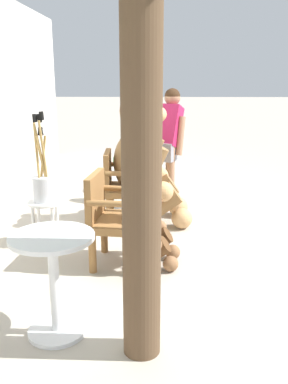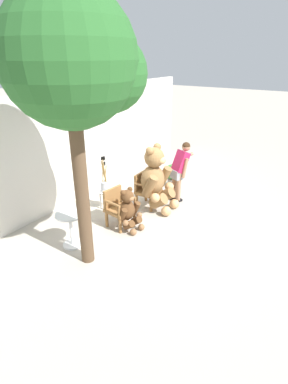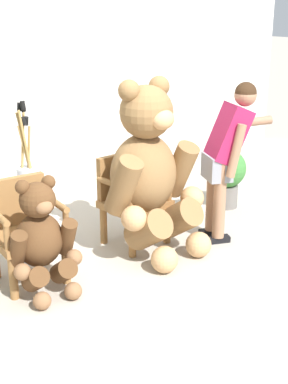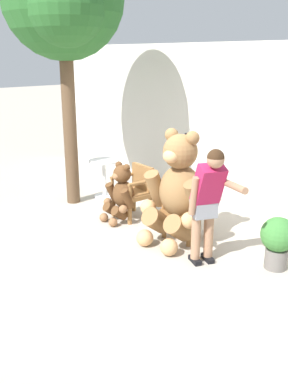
# 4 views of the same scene
# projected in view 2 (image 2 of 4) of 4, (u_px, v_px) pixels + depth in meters

# --- Properties ---
(ground_plane) EXTENTS (60.00, 60.00, 0.00)m
(ground_plane) POSITION_uv_depth(u_px,v_px,m) (154.00, 221.00, 6.98)
(ground_plane) COLOR #B2A899
(back_wall) EXTENTS (10.00, 0.16, 2.80)m
(back_wall) POSITION_uv_depth(u_px,v_px,m) (74.00, 147.00, 7.58)
(back_wall) COLOR beige
(back_wall) RESTS_ON ground
(wooden_chair_left) EXTENTS (0.62, 0.58, 0.86)m
(wooden_chair_left) POSITION_uv_depth(u_px,v_px,m) (118.00, 207.00, 6.64)
(wooden_chair_left) COLOR olive
(wooden_chair_left) RESTS_ON ground
(wooden_chair_right) EXTENTS (0.58, 0.54, 0.86)m
(wooden_chair_right) POSITION_uv_depth(u_px,v_px,m) (146.00, 189.00, 7.51)
(wooden_chair_right) COLOR olive
(wooden_chair_right) RESTS_ON ground
(teddy_bear_large) EXTENTS (0.97, 0.93, 1.62)m
(teddy_bear_large) POSITION_uv_depth(u_px,v_px,m) (156.00, 179.00, 7.24)
(teddy_bear_large) COLOR olive
(teddy_bear_large) RESTS_ON ground
(teddy_bear_small) EXTENTS (0.59, 0.58, 0.97)m
(teddy_bear_small) POSITION_uv_depth(u_px,v_px,m) (129.00, 210.00, 6.48)
(teddy_bear_small) COLOR brown
(teddy_bear_small) RESTS_ON ground
(person_visitor) EXTENTS (0.84, 0.48, 1.55)m
(person_visitor) POSITION_uv_depth(u_px,v_px,m) (180.00, 167.00, 7.62)
(person_visitor) COLOR black
(person_visitor) RESTS_ON ground
(white_stool) EXTENTS (0.34, 0.34, 0.46)m
(white_stool) POSITION_uv_depth(u_px,v_px,m) (106.00, 195.00, 7.42)
(white_stool) COLOR white
(white_stool) RESTS_ON ground
(brush_bucket) EXTENTS (0.22, 0.22, 0.92)m
(brush_bucket) POSITION_uv_depth(u_px,v_px,m) (105.00, 184.00, 7.29)
(brush_bucket) COLOR silver
(brush_bucket) RESTS_ON white_stool
(round_side_table) EXTENTS (0.56, 0.56, 0.72)m
(round_side_table) POSITION_uv_depth(u_px,v_px,m) (71.00, 226.00, 5.92)
(round_side_table) COLOR silver
(round_side_table) RESTS_ON ground
(patio_tree) EXTENTS (2.08, 1.98, 4.46)m
(patio_tree) POSITION_uv_depth(u_px,v_px,m) (77.00, 65.00, 4.29)
(patio_tree) COLOR brown
(patio_tree) RESTS_ON ground
(potted_plant) EXTENTS (0.44, 0.44, 0.68)m
(potted_plant) POSITION_uv_depth(u_px,v_px,m) (172.00, 174.00, 8.64)
(potted_plant) COLOR slate
(potted_plant) RESTS_ON ground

